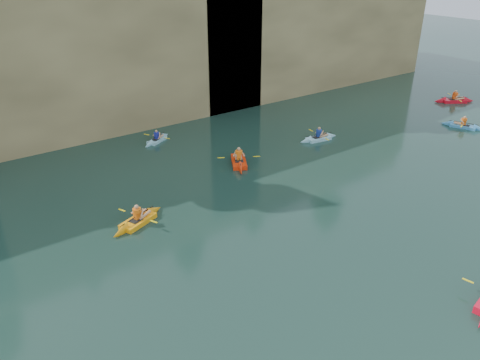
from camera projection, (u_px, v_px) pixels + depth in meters
ground at (321, 324)px, 16.27m from camera, size 160.00×160.00×0.00m
cliff at (47, 34)px, 35.49m from camera, size 70.00×16.00×12.00m
cliff_slab_center at (110, 50)px, 31.28m from camera, size 24.00×2.40×11.40m
cliff_slab_east at (323, 34)px, 42.08m from camera, size 26.00×2.40×9.84m
sea_cave_center at (31, 128)px, 29.48m from camera, size 3.50×1.00×3.20m
sea_cave_east at (216, 85)px, 36.51m from camera, size 5.00×1.00×4.50m
kayaker_orange at (138, 221)px, 22.21m from camera, size 3.30×2.28×1.24m
kayaker_ltblue_near at (319, 138)px, 31.97m from camera, size 3.04×2.30×1.17m
kayaker_red_far at (239, 161)px, 28.43m from camera, size 2.50×3.50×1.32m
kayaker_ltblue_mid at (157, 140)px, 31.74m from camera, size 2.69×1.87×1.03m
kayaker_blue_east at (463, 126)px, 34.21m from camera, size 2.08×3.15×1.11m
kayaker_extra_east at (454, 100)px, 39.92m from camera, size 3.32×2.53×1.31m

